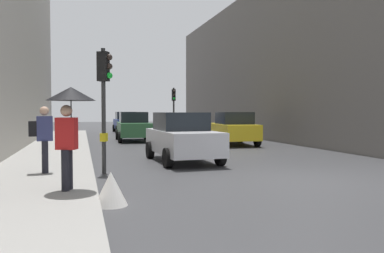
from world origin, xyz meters
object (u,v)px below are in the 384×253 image
Objects in this scene: car_green_estate at (134,126)px; car_silver_hatchback at (182,137)px; car_blue_van at (126,122)px; warning_sign_triangle at (111,189)px; traffic_light_near_right at (104,87)px; pedestrian_with_grey_backpack at (43,135)px; traffic_light_far_median at (174,103)px; pedestrian_with_umbrella at (70,109)px; car_yellow_taxi at (233,128)px.

car_green_estate is 10.30m from car_silver_hatchback.
warning_sign_triangle is at bearing -96.76° from car_blue_van.
traffic_light_near_right is 2.15m from pedestrian_with_grey_backpack.
traffic_light_far_median reaches higher than pedestrian_with_grey_backpack.
traffic_light_near_right is 1.03× the size of traffic_light_far_median.
car_blue_van is (2.99, 22.17, -1.61)m from traffic_light_near_right.
pedestrian_with_umbrella is (-0.87, -3.06, -0.65)m from traffic_light_near_right.
traffic_light_near_right is 0.86× the size of car_blue_van.
car_silver_hatchback is at bearing -125.67° from car_yellow_taxi.
car_yellow_taxi is at bearing 54.21° from pedestrian_with_umbrella.
warning_sign_triangle is (1.52, -3.53, -0.84)m from pedestrian_with_grey_backpack.
traffic_light_far_median reaches higher than car_blue_van.
car_yellow_taxi is (4.23, -14.01, 0.00)m from car_blue_van.
traffic_light_far_median is 0.81× the size of car_yellow_taxi.
traffic_light_near_right is at bearing 88.45° from warning_sign_triangle.
car_silver_hatchback is 2.41× the size of pedestrian_with_grey_backpack.
pedestrian_with_umbrella reaches higher than car_green_estate.
car_green_estate and car_yellow_taxi have the same top height.
traffic_light_near_right is 0.85× the size of car_green_estate.
car_silver_hatchback is at bearing -101.90° from traffic_light_far_median.
car_silver_hatchback is at bearing -87.64° from car_green_estate.
warning_sign_triangle is (-7.33, -12.14, -0.55)m from car_yellow_taxi.
car_blue_van is 9.87m from car_green_estate.
traffic_light_far_median reaches higher than warning_sign_triangle.
pedestrian_with_umbrella reaches higher than car_silver_hatchback.
pedestrian_with_grey_backpack is at bearing -135.78° from car_yellow_taxi.
pedestrian_with_grey_backpack is (-7.43, -16.60, -1.26)m from traffic_light_far_median.
pedestrian_with_grey_backpack is at bearing -101.55° from car_blue_van.
car_green_estate and car_silver_hatchback have the same top height.
car_green_estate is 0.98× the size of car_yellow_taxi.
car_green_estate is (-3.40, -3.83, -1.54)m from traffic_light_far_median.
traffic_light_far_median reaches higher than car_yellow_taxi.
traffic_light_far_median is 0.82× the size of car_silver_hatchback.
car_blue_van is at bearing 89.52° from car_silver_hatchback.
traffic_light_near_right reaches higher than car_green_estate.
car_green_estate is 15.76m from pedestrian_with_umbrella.
traffic_light_far_median is at bearing 48.40° from car_green_estate.
warning_sign_triangle is at bearing -116.01° from car_silver_hatchback.
pedestrian_with_umbrella is (-6.67, -19.21, -0.58)m from traffic_light_far_median.
car_yellow_taxi is 6.65× the size of warning_sign_triangle.
car_green_estate is 2.41× the size of pedestrian_with_grey_backpack.
car_blue_van and car_yellow_taxi have the same top height.
car_yellow_taxi is at bearing 44.22° from pedestrian_with_grey_backpack.
pedestrian_with_grey_backpack is at bearing 106.29° from pedestrian_with_umbrella.
pedestrian_with_grey_backpack reaches higher than warning_sign_triangle.
car_yellow_taxi is at bearing 54.33° from car_silver_hatchback.
car_green_estate is at bearing 72.49° from pedestrian_with_grey_backpack.
traffic_light_far_median is at bearing 78.10° from car_silver_hatchback.
pedestrian_with_umbrella is (-3.27, -15.38, 0.96)m from car_green_estate.
pedestrian_with_grey_backpack is at bearing 113.34° from warning_sign_triangle.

